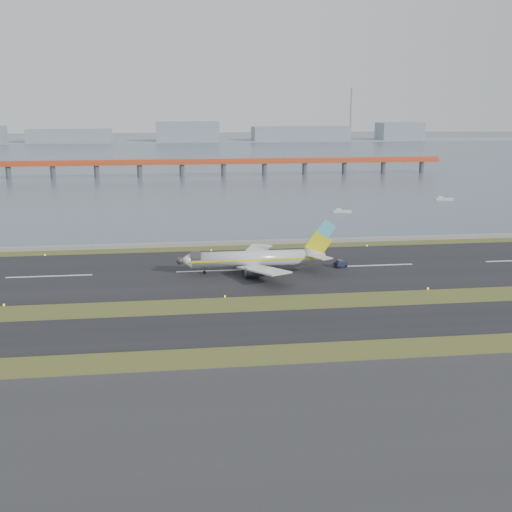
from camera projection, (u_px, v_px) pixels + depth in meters
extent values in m
plane|color=#344719|center=(228.00, 308.00, 128.57)|extent=(1000.00, 1000.00, 0.00)
cube|color=#2D2D30|center=(270.00, 450.00, 75.49)|extent=(1000.00, 50.00, 0.10)
cube|color=black|center=(234.00, 328.00, 116.98)|extent=(1000.00, 18.00, 0.10)
cube|color=black|center=(217.00, 271.00, 157.51)|extent=(1000.00, 45.00, 0.10)
cube|color=gray|center=(210.00, 244.00, 186.35)|extent=(1000.00, 2.50, 1.00)
cube|color=#4C5C6D|center=(182.00, 151.00, 572.41)|extent=(1400.00, 800.00, 1.30)
cube|color=#C14821|center=(223.00, 163.00, 370.65)|extent=(260.00, 5.00, 1.60)
cube|color=#C14821|center=(223.00, 160.00, 370.31)|extent=(260.00, 0.40, 1.40)
cylinder|color=#4C4C51|center=(53.00, 173.00, 359.31)|extent=(2.80, 2.80, 7.00)
cylinder|color=#4C4C51|center=(224.00, 170.00, 371.68)|extent=(2.80, 2.80, 7.00)
cylinder|color=#4C4C51|center=(383.00, 168.00, 384.05)|extent=(2.80, 2.80, 7.00)
cube|color=gray|center=(179.00, 141.00, 726.79)|extent=(1400.00, 80.00, 1.00)
cube|color=gray|center=(70.00, 136.00, 709.72)|extent=(90.00, 35.00, 14.00)
cube|color=gray|center=(187.00, 131.00, 725.56)|extent=(70.00, 35.00, 22.00)
cube|color=gray|center=(300.00, 133.00, 743.00)|extent=(110.00, 35.00, 16.00)
cube|color=gray|center=(400.00, 131.00, 758.01)|extent=(50.00, 35.00, 20.00)
cylinder|color=gray|center=(351.00, 114.00, 745.70)|extent=(1.80, 1.80, 60.00)
cylinder|color=silver|center=(250.00, 259.00, 155.27)|extent=(28.00, 3.80, 3.80)
cone|color=silver|center=(185.00, 261.00, 153.26)|extent=(3.20, 3.80, 3.80)
cone|color=silver|center=(315.00, 255.00, 157.29)|extent=(5.00, 3.80, 3.80)
cube|color=yellow|center=(251.00, 260.00, 153.42)|extent=(31.00, 0.06, 0.45)
cube|color=yellow|center=(249.00, 257.00, 157.13)|extent=(31.00, 0.06, 0.45)
cube|color=silver|center=(264.00, 270.00, 147.52)|extent=(11.31, 15.89, 1.66)
cube|color=silver|center=(254.00, 253.00, 163.92)|extent=(11.31, 15.89, 1.66)
cylinder|color=#37373D|center=(255.00, 272.00, 149.98)|extent=(4.20, 2.10, 2.10)
cylinder|color=#37373D|center=(249.00, 260.00, 161.56)|extent=(4.20, 2.10, 2.10)
cube|color=yellow|center=(318.00, 244.00, 156.73)|extent=(6.80, 0.35, 6.85)
cube|color=#52C9EA|center=(326.00, 229.00, 156.13)|extent=(4.85, 0.37, 4.90)
cube|color=silver|center=(320.00, 257.00, 153.55)|extent=(5.64, 6.80, 0.22)
cube|color=silver|center=(313.00, 250.00, 160.88)|extent=(5.64, 6.80, 0.22)
cylinder|color=black|center=(204.00, 272.00, 154.55)|extent=(0.80, 0.28, 0.80)
cylinder|color=black|center=(257.00, 273.00, 153.44)|extent=(1.00, 0.38, 1.00)
cylinder|color=black|center=(254.00, 267.00, 158.84)|extent=(1.00, 0.38, 1.00)
cube|color=#131B36|center=(341.00, 264.00, 160.81)|extent=(3.55, 2.84, 1.17)
cube|color=#37373D|center=(339.00, 261.00, 160.43)|extent=(1.83, 1.88, 0.68)
cylinder|color=black|center=(339.00, 267.00, 159.74)|extent=(0.74, 0.54, 0.68)
cylinder|color=black|center=(335.00, 266.00, 161.04)|extent=(0.74, 0.54, 0.68)
cylinder|color=black|center=(346.00, 266.00, 160.82)|extent=(0.74, 0.54, 0.68)
cylinder|color=black|center=(342.00, 265.00, 162.11)|extent=(0.74, 0.54, 0.68)
cube|color=silver|center=(342.00, 212.00, 243.13)|extent=(7.18, 3.22, 0.89)
cube|color=silver|center=(338.00, 210.00, 242.98)|extent=(2.20, 1.87, 0.89)
cube|color=silver|center=(444.00, 199.00, 274.72)|extent=(7.80, 4.05, 0.96)
cube|color=silver|center=(441.00, 197.00, 274.69)|extent=(2.47, 2.16, 0.96)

